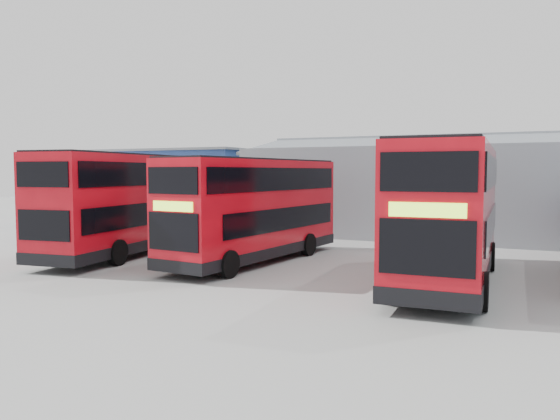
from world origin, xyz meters
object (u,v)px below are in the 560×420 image
object	(u,v)px
double_decker_right	(449,214)
double_decker_left	(129,205)
panel_van	(96,210)
double_decker_centre	(255,211)
office_block	(180,187)
maintenance_shed	(523,190)

from	to	relation	value
double_decker_right	double_decker_left	bearing A→B (deg)	176.83
double_decker_left	double_decker_right	xyz separation A→B (m)	(13.62, -0.28, 0.06)
double_decker_left	panel_van	world-z (taller)	double_decker_left
double_decker_centre	double_decker_left	bearing A→B (deg)	-167.80
double_decker_right	office_block	bearing A→B (deg)	144.55
office_block	double_decker_left	size ratio (longest dim) A/B	1.15
maintenance_shed	double_decker_left	size ratio (longest dim) A/B	2.86
office_block	double_decker_right	size ratio (longest dim) A/B	1.14
double_decker_centre	panel_van	bearing A→B (deg)	162.04
double_decker_right	panel_van	world-z (taller)	double_decker_right
double_decker_right	double_decker_centre	bearing A→B (deg)	171.04
double_decker_centre	panel_van	world-z (taller)	double_decker_centre
double_decker_left	double_decker_right	world-z (taller)	double_decker_right
office_block	double_decker_left	world-z (taller)	office_block
maintenance_shed	double_decker_right	bearing A→B (deg)	-97.37
double_decker_centre	maintenance_shed	bearing A→B (deg)	61.79
double_decker_left	maintenance_shed	bearing A→B (deg)	-143.16
office_block	panel_van	bearing A→B (deg)	-110.80
double_decker_left	double_decker_centre	distance (m)	5.97
maintenance_shed	panel_van	size ratio (longest dim) A/B	5.71
office_block	double_decker_right	world-z (taller)	office_block
maintenance_shed	double_decker_centre	world-z (taller)	maintenance_shed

